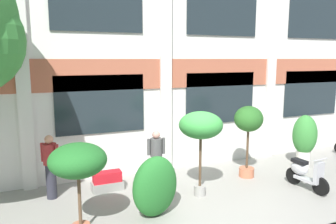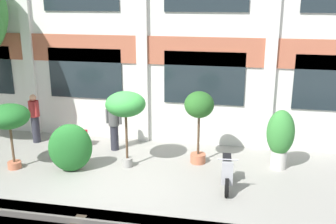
% 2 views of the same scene
% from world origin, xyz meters
% --- Properties ---
extents(ground_plane, '(80.00, 80.00, 0.00)m').
position_xyz_m(ground_plane, '(0.00, 0.00, 0.00)').
color(ground_plane, gray).
extents(apartment_facade, '(16.50, 0.64, 7.29)m').
position_xyz_m(apartment_facade, '(0.00, 3.16, 3.64)').
color(apartment_facade, silver).
rests_on(apartment_facade, ground).
extents(potted_plant_terracotta_small, '(1.16, 1.16, 1.91)m').
position_xyz_m(potted_plant_terracotta_small, '(-3.08, -0.05, 1.52)').
color(potted_plant_terracotta_small, '#B76647').
rests_on(potted_plant_terracotta_small, ground).
extents(potted_plant_low_pan, '(0.85, 0.85, 2.17)m').
position_xyz_m(potted_plant_low_pan, '(2.06, 1.38, 1.63)').
color(potted_plant_low_pan, '#B76647').
rests_on(potted_plant_low_pan, ground).
extents(potted_plant_square_trough, '(0.86, 0.42, 0.53)m').
position_xyz_m(potted_plant_square_trough, '(-2.09, 1.94, 0.25)').
color(potted_plant_square_trough, gray).
rests_on(potted_plant_square_trough, ground).
extents(potted_plant_ribbed_drum, '(0.77, 0.77, 1.74)m').
position_xyz_m(potted_plant_ribbed_drum, '(4.37, 1.44, 1.03)').
color(potted_plant_ribbed_drum, beige).
rests_on(potted_plant_ribbed_drum, ground).
extents(potted_plant_tall_urn, '(1.12, 1.12, 2.23)m').
position_xyz_m(potted_plant_tall_urn, '(0.08, 0.69, 1.83)').
color(potted_plant_tall_urn, gray).
rests_on(potted_plant_tall_urn, ground).
extents(scooter_second_parked, '(0.50, 1.38, 0.98)m').
position_xyz_m(scooter_second_parked, '(2.97, -0.01, 0.44)').
color(scooter_second_parked, black).
rests_on(scooter_second_parked, ground).
extents(resident_by_doorway, '(0.53, 0.34, 1.56)m').
position_xyz_m(resident_by_doorway, '(-0.70, 1.87, 0.84)').
color(resident_by_doorway, '#282833').
rests_on(resident_by_doorway, ground).
extents(resident_watching_tracks, '(0.42, 0.38, 1.66)m').
position_xyz_m(resident_watching_tracks, '(-3.52, 2.00, 0.89)').
color(resident_watching_tracks, '#282833').
rests_on(resident_watching_tracks, ground).
extents(topiary_hedge, '(1.38, 1.10, 1.39)m').
position_xyz_m(topiary_hedge, '(-1.38, 0.11, 0.70)').
color(topiary_hedge, '#236B28').
rests_on(topiary_hedge, ground).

